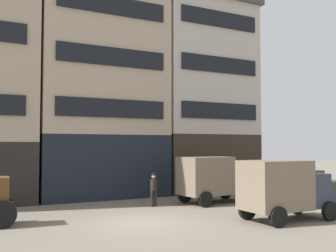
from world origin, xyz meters
The scene contains 7 objects.
ground_plane centered at (0.00, 0.00, 0.00)m, with size 120.00×120.00×0.00m, color slate.
building_center_left centered at (1.09, 9.70, 8.49)m, with size 8.52×6.38×16.90m.
building_center_right centered at (8.89, 9.70, 7.12)m, with size 7.77×6.38×14.15m.
delivery_truck_near centered at (5.80, -2.56, 1.42)m, with size 4.36×2.15×2.62m.
delivery_truck_far centered at (5.93, 3.19, 1.42)m, with size 4.48×2.45×2.62m.
sedan_dark centered at (10.95, 1.18, 0.91)m, with size 3.82×2.11×1.83m.
pedestrian_officer centered at (2.33, 3.59, 0.98)m, with size 0.48×0.48×1.79m.
Camera 1 is at (-6.66, -15.52, 3.29)m, focal length 41.94 mm.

